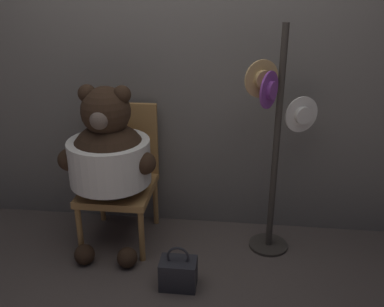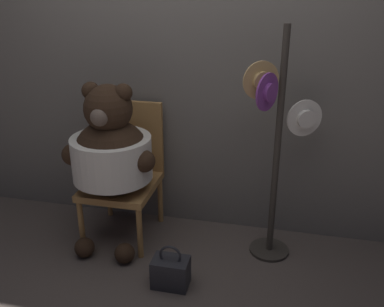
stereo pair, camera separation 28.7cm
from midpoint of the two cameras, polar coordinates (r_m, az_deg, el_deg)
The scene contains 6 objects.
ground_plane at distance 3.02m, azimuth -0.63°, elevation -14.82°, with size 14.00×14.00×0.00m, color #4C423D.
wall_back at distance 3.10m, azimuth 2.25°, elevation 13.96°, with size 8.00×0.10×2.74m.
chair at distance 3.20m, azimuth -6.37°, elevation -2.13°, with size 0.50×0.55×0.99m.
teddy_bear at distance 2.97m, azimuth -8.03°, elevation -0.01°, with size 0.67×0.59×1.20m.
hat_display_rack at distance 2.83m, azimuth 14.12°, elevation 1.22°, with size 0.50×0.39×1.58m.
handbag_on_ground at distance 2.80m, azimuth 0.17°, elevation -15.57°, with size 0.23×0.16×0.30m.
Camera 2 is at (0.71, -2.31, 1.83)m, focal length 40.00 mm.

